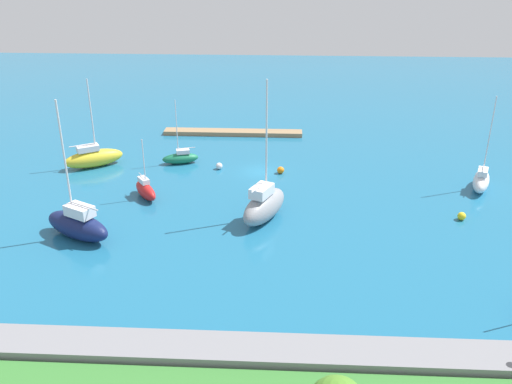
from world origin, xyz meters
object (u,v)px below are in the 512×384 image
at_px(sailboat_red_lone_south, 146,190).
at_px(sailboat_navy_far_north, 78,224).
at_px(mooring_buoy_yellow, 462,216).
at_px(sailboat_white_off_beacon, 481,180).
at_px(pier_dock, 233,132).
at_px(sailboat_yellow_outer_mooring, 93,157).
at_px(mooring_buoy_white, 219,166).
at_px(sailboat_gray_center_basin, 264,205).
at_px(mooring_buoy_orange, 281,170).
at_px(sailboat_green_near_pier, 181,158).

height_order(sailboat_red_lone_south, sailboat_navy_far_north, sailboat_navy_far_north).
height_order(sailboat_red_lone_south, mooring_buoy_yellow, sailboat_red_lone_south).
bearing_deg(sailboat_white_off_beacon, pier_dock, 79.90).
distance_m(pier_dock, sailboat_yellow_outer_mooring, 21.56).
relative_size(pier_dock, mooring_buoy_white, 24.68).
xyz_separation_m(sailboat_gray_center_basin, sailboat_navy_far_north, (17.61, 4.75, -0.19)).
distance_m(sailboat_navy_far_north, mooring_buoy_orange, 25.83).
bearing_deg(mooring_buoy_yellow, sailboat_red_lone_south, -6.26).
bearing_deg(sailboat_navy_far_north, sailboat_white_off_beacon, -133.91).
height_order(sailboat_gray_center_basin, mooring_buoy_white, sailboat_gray_center_basin).
relative_size(sailboat_navy_far_north, sailboat_white_off_beacon, 1.24).
bearing_deg(sailboat_green_near_pier, sailboat_gray_center_basin, 110.47).
bearing_deg(mooring_buoy_white, sailboat_navy_far_north, 58.03).
distance_m(sailboat_green_near_pier, sailboat_white_off_beacon, 36.53).
distance_m(mooring_buoy_white, mooring_buoy_yellow, 29.24).
relative_size(sailboat_navy_far_north, mooring_buoy_orange, 15.42).
distance_m(sailboat_navy_far_north, sailboat_white_off_beacon, 44.38).
bearing_deg(sailboat_navy_far_north, sailboat_green_near_pier, -79.14).
distance_m(sailboat_yellow_outer_mooring, mooring_buoy_yellow, 44.21).
distance_m(sailboat_green_near_pier, sailboat_yellow_outer_mooring, 10.94).
bearing_deg(mooring_buoy_yellow, mooring_buoy_orange, -31.89).
relative_size(pier_dock, mooring_buoy_yellow, 24.15).
bearing_deg(sailboat_navy_far_north, mooring_buoy_yellow, -143.28).
bearing_deg(sailboat_white_off_beacon, mooring_buoy_orange, 102.49).
xyz_separation_m(pier_dock, sailboat_white_off_beacon, (-30.29, 18.58, 0.83)).
relative_size(sailboat_green_near_pier, sailboat_white_off_beacon, 0.77).
xyz_separation_m(sailboat_yellow_outer_mooring, mooring_buoy_white, (-15.98, 0.05, -0.82)).
bearing_deg(sailboat_navy_far_north, mooring_buoy_orange, -109.80).
height_order(sailboat_white_off_beacon, mooring_buoy_yellow, sailboat_white_off_beacon).
xyz_separation_m(pier_dock, mooring_buoy_white, (0.50, 13.92, 0.11)).
xyz_separation_m(sailboat_gray_center_basin, sailboat_white_off_beacon, (-24.61, -8.91, -0.50)).
distance_m(sailboat_red_lone_south, sailboat_yellow_outer_mooring, 12.58).
xyz_separation_m(pier_dock, sailboat_red_lone_south, (7.67, 22.87, 0.64)).
bearing_deg(sailboat_gray_center_basin, sailboat_yellow_outer_mooring, 83.62).
distance_m(sailboat_red_lone_south, sailboat_white_off_beacon, 38.20).
bearing_deg(pier_dock, sailboat_white_off_beacon, 148.47).
relative_size(sailboat_red_lone_south, sailboat_navy_far_north, 0.51).
relative_size(sailboat_navy_far_north, mooring_buoy_white, 16.27).
bearing_deg(mooring_buoy_white, mooring_buoy_yellow, 154.41).
height_order(sailboat_navy_far_north, mooring_buoy_white, sailboat_navy_far_north).
height_order(mooring_buoy_orange, mooring_buoy_yellow, mooring_buoy_orange).
bearing_deg(sailboat_yellow_outer_mooring, mooring_buoy_orange, -34.66).
distance_m(sailboat_white_off_beacon, mooring_buoy_yellow, 9.14).
bearing_deg(sailboat_gray_center_basin, mooring_buoy_white, 49.66).
height_order(pier_dock, mooring_buoy_orange, mooring_buoy_orange).
bearing_deg(sailboat_navy_far_north, sailboat_red_lone_south, -86.26).
xyz_separation_m(sailboat_gray_center_basin, mooring_buoy_white, (6.17, -13.57, -1.22)).
relative_size(sailboat_green_near_pier, sailboat_yellow_outer_mooring, 0.75).
xyz_separation_m(sailboat_gray_center_basin, mooring_buoy_yellow, (-20.20, -0.94, -1.21)).
height_order(pier_dock, sailboat_red_lone_south, sailboat_red_lone_south).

